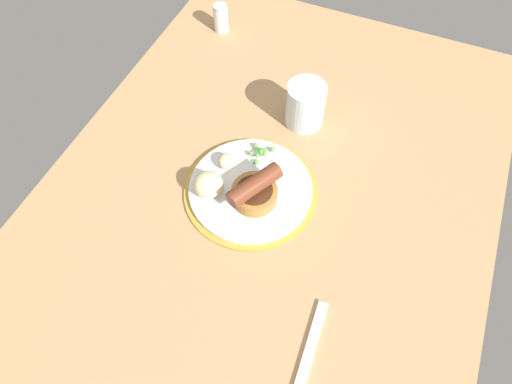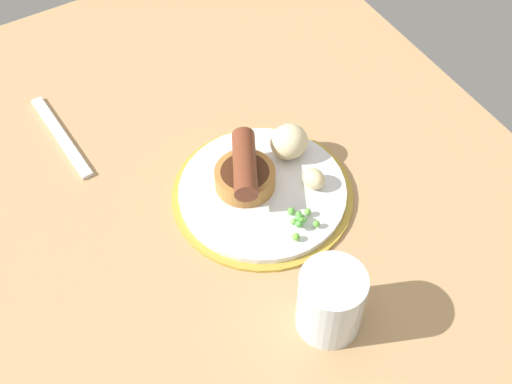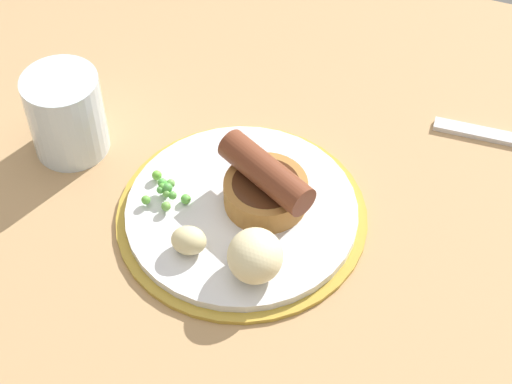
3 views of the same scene
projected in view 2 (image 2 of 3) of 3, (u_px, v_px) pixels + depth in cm
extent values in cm
cube|color=tan|center=(251.00, 223.00, 94.75)|extent=(110.00, 80.00, 3.00)
cylinder|color=#B79333|center=(262.00, 195.00, 95.47)|extent=(24.38, 24.38, 0.50)
cylinder|color=silver|center=(262.00, 193.00, 95.12)|extent=(22.43, 22.43, 1.40)
cylinder|color=#AD7538|center=(245.00, 178.00, 93.99)|extent=(8.07, 8.07, 2.75)
cylinder|color=#472614|center=(245.00, 172.00, 93.03)|extent=(6.45, 6.45, 0.30)
cylinder|color=brown|center=(245.00, 164.00, 91.71)|extent=(10.48, 7.48, 3.07)
sphere|color=#63A645|center=(302.00, 216.00, 90.41)|extent=(0.73, 0.73, 0.73)
sphere|color=#68A54A|center=(294.00, 222.00, 89.93)|extent=(0.87, 0.87, 0.87)
sphere|color=#5FAD3C|center=(316.00, 224.00, 90.16)|extent=(0.89, 0.89, 0.89)
sphere|color=#55A440|center=(299.00, 214.00, 90.79)|extent=(0.81, 0.81, 0.81)
sphere|color=#4FA544|center=(299.00, 218.00, 90.00)|extent=(0.99, 0.99, 0.99)
sphere|color=#50A238|center=(302.00, 220.00, 89.76)|extent=(0.78, 0.78, 0.78)
sphere|color=#51AF42|center=(299.00, 224.00, 89.53)|extent=(0.95, 0.95, 0.95)
sphere|color=#67A843|center=(308.00, 212.00, 91.31)|extent=(0.92, 0.92, 0.92)
sphere|color=#68B838|center=(296.00, 237.00, 88.97)|extent=(0.99, 0.99, 0.99)
sphere|color=#56A847|center=(304.00, 220.00, 89.91)|extent=(0.74, 0.74, 0.74)
sphere|color=#5BAD42|center=(291.00, 211.00, 91.69)|extent=(1.00, 1.00, 1.00)
ellipsoid|color=beige|center=(314.00, 179.00, 94.00)|extent=(3.63, 3.17, 2.63)
ellipsoid|color=beige|center=(289.00, 142.00, 96.81)|extent=(6.40, 6.62, 4.57)
cube|color=silver|center=(61.00, 136.00, 102.00)|extent=(18.06, 2.56, 0.60)
cylinder|color=silver|center=(329.00, 302.00, 80.37)|extent=(7.70, 7.70, 9.14)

